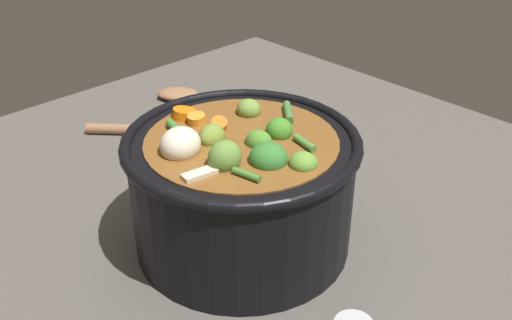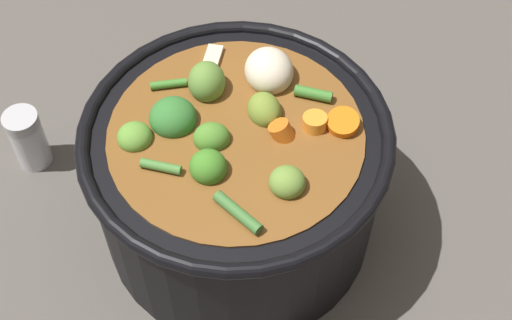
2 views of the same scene
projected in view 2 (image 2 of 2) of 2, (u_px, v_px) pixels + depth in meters
ground_plane at (239, 221)px, 0.73m from camera, size 1.10×1.10×0.00m
cooking_pot at (237, 176)px, 0.67m from camera, size 0.27×0.27×0.17m
salt_shaker at (28, 139)px, 0.75m from camera, size 0.04×0.04×0.07m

